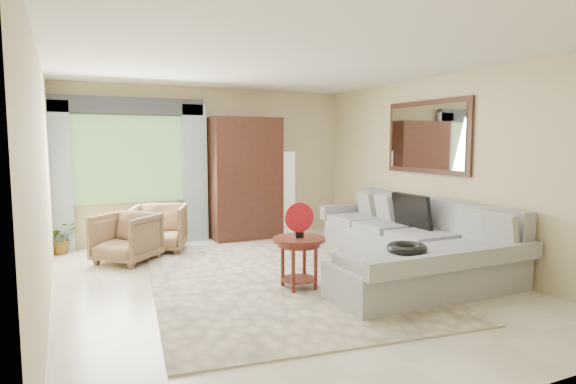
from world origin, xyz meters
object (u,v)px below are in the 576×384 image
sectional_sofa (410,248)px  coffee_table (299,262)px  potted_plant (61,238)px  floor_lamp (286,193)px  armchair_right (159,228)px  tv_screen (411,211)px  armchair_left (126,238)px  armoire (246,178)px

sectional_sofa → coffee_table: bearing=-175.2°
sectional_sofa → coffee_table: (-1.71, -0.14, 0.03)m
potted_plant → floor_lamp: (3.74, -0.00, 0.51)m
armchair_right → floor_lamp: bearing=31.3°
tv_screen → floor_lamp: bearing=104.8°
armchair_left → armoire: bearing=68.2°
armoire → potted_plant: bearing=178.8°
potted_plant → armoire: bearing=-1.2°
sectional_sofa → armchair_right: size_ratio=4.35×
armchair_left → potted_plant: bearing=175.3°
armoire → floor_lamp: (0.80, 0.06, -0.30)m
sectional_sofa → floor_lamp: 3.03m
armchair_right → armoire: bearing=34.7°
sectional_sofa → armchair_left: size_ratio=4.56×
armchair_right → potted_plant: (-1.37, 0.48, -0.12)m
coffee_table → armchair_right: (-1.10, 2.63, 0.05)m
sectional_sofa → potted_plant: (-4.18, 2.96, -0.04)m
tv_screen → armchair_left: bearing=155.2°
armchair_right → armoire: (1.57, 0.41, 0.69)m
armchair_left → potted_plant: 1.29m
sectional_sofa → armoire: armoire is taller
sectional_sofa → potted_plant: bearing=144.7°
tv_screen → floor_lamp: (-0.70, 2.64, 0.03)m
armchair_left → armoire: 2.40m
tv_screen → armchair_left: (-3.61, 1.67, -0.37)m
potted_plant → floor_lamp: 3.78m
sectional_sofa → coffee_table: 1.72m
tv_screen → armoire: (-1.50, 2.58, 0.33)m
sectional_sofa → floor_lamp: bearing=98.3°
coffee_table → armoire: armoire is taller
sectional_sofa → armchair_left: (-3.34, 1.99, 0.06)m
tv_screen → floor_lamp: size_ratio=0.49×
floor_lamp → coffee_table: bearing=-112.4°
armchair_right → armchair_left: bearing=-117.2°
sectional_sofa → potted_plant: 5.12m
armoire → coffee_table: bearing=-98.9°
tv_screen → coffee_table: size_ratio=1.23×
sectional_sofa → armchair_right: sectional_sofa is taller
coffee_table → floor_lamp: floor_lamp is taller
coffee_table → armchair_left: size_ratio=0.79×
tv_screen → armchair_right: bearing=144.8°
tv_screen → coffee_table: tv_screen is taller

